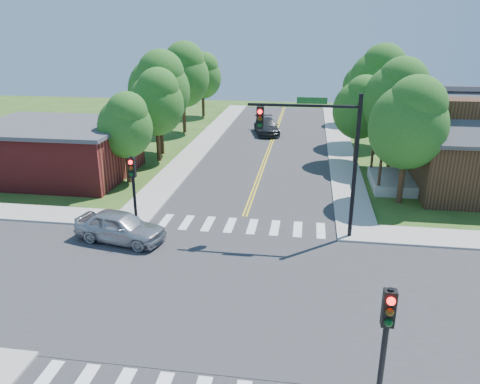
% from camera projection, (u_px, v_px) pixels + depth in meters
% --- Properties ---
extents(ground, '(100.00, 100.00, 0.00)m').
position_uv_depth(ground, '(219.00, 287.00, 19.16)').
color(ground, '#264A17').
rests_on(ground, ground).
extents(road_ns, '(10.00, 90.00, 0.04)m').
position_uv_depth(road_ns, '(219.00, 287.00, 19.15)').
color(road_ns, '#2D2D30').
rests_on(road_ns, ground).
extents(road_ew, '(90.00, 10.00, 0.04)m').
position_uv_depth(road_ew, '(219.00, 287.00, 19.15)').
color(road_ew, '#2D2D30').
rests_on(road_ew, ground).
extents(intersection_patch, '(10.20, 10.20, 0.06)m').
position_uv_depth(intersection_patch, '(219.00, 287.00, 19.16)').
color(intersection_patch, '#2D2D30').
rests_on(intersection_patch, ground).
extents(sidewalk_nw, '(40.00, 40.00, 0.14)m').
position_uv_depth(sidewalk_nw, '(57.00, 163.00, 36.08)').
color(sidewalk_nw, '#9E9B93').
rests_on(sidewalk_nw, ground).
extents(crosswalk_north, '(8.85, 2.00, 0.01)m').
position_uv_depth(crosswalk_north, '(241.00, 226.00, 24.92)').
color(crosswalk_north, white).
rests_on(crosswalk_north, ground).
extents(centerline, '(0.30, 90.00, 0.01)m').
position_uv_depth(centerline, '(219.00, 286.00, 19.15)').
color(centerline, yellow).
rests_on(centerline, ground).
extents(signal_mast_ne, '(5.30, 0.42, 7.20)m').
position_uv_depth(signal_mast_ne, '(321.00, 143.00, 22.19)').
color(signal_mast_ne, black).
rests_on(signal_mast_ne, ground).
extents(signal_pole_se, '(0.34, 0.42, 3.80)m').
position_uv_depth(signal_pole_se, '(387.00, 327.00, 12.25)').
color(signal_pole_se, black).
rests_on(signal_pole_se, ground).
extents(signal_pole_nw, '(0.34, 0.42, 3.80)m').
position_uv_depth(signal_pole_nw, '(133.00, 178.00, 24.24)').
color(signal_pole_nw, black).
rests_on(signal_pole_nw, ground).
extents(building_nw, '(10.40, 8.40, 3.73)m').
position_uv_depth(building_nw, '(56.00, 150.00, 32.80)').
color(building_nw, maroon).
rests_on(building_nw, ground).
extents(tree_e_a, '(4.48, 4.26, 7.62)m').
position_uv_depth(tree_e_a, '(410.00, 121.00, 26.60)').
color(tree_e_a, '#382314').
rests_on(tree_e_a, ground).
extents(tree_e_b, '(4.81, 4.57, 8.17)m').
position_uv_depth(tree_e_b, '(398.00, 97.00, 33.09)').
color(tree_e_b, '#382314').
rests_on(tree_e_b, ground).
extents(tree_e_c, '(5.18, 4.92, 8.80)m').
position_uv_depth(tree_e_c, '(380.00, 79.00, 39.95)').
color(tree_e_c, '#382314').
rests_on(tree_e_c, ground).
extents(tree_e_d, '(3.97, 3.77, 6.74)m').
position_uv_depth(tree_e_d, '(363.00, 83.00, 49.16)').
color(tree_e_d, '#382314').
rests_on(tree_e_d, ground).
extents(tree_w_a, '(3.63, 3.45, 6.18)m').
position_uv_depth(tree_w_a, '(126.00, 124.00, 30.63)').
color(tree_w_a, '#382314').
rests_on(tree_w_a, ground).
extents(tree_w_b, '(4.97, 4.72, 8.44)m').
position_uv_depth(tree_w_b, '(160.00, 87.00, 37.23)').
color(tree_w_b, '#382314').
rests_on(tree_w_b, ground).
extents(tree_w_c, '(5.19, 4.93, 8.82)m').
position_uv_depth(tree_w_c, '(183.00, 73.00, 44.94)').
color(tree_w_c, '#382314').
rests_on(tree_w_c, ground).
extents(tree_w_d, '(4.34, 4.12, 7.37)m').
position_uv_depth(tree_w_d, '(203.00, 75.00, 53.46)').
color(tree_w_d, '#382314').
rests_on(tree_w_d, ground).
extents(tree_house, '(3.97, 3.78, 6.76)m').
position_uv_depth(tree_house, '(361.00, 106.00, 34.96)').
color(tree_house, '#382314').
rests_on(tree_house, ground).
extents(tree_bldg, '(4.26, 4.05, 7.25)m').
position_uv_depth(tree_bldg, '(157.00, 101.00, 35.46)').
color(tree_bldg, '#382314').
rests_on(tree_bldg, ground).
extents(car_silver, '(3.59, 5.25, 1.55)m').
position_uv_depth(car_silver, '(120.00, 227.00, 22.95)').
color(car_silver, '#B1B2B8').
rests_on(car_silver, ground).
extents(car_dgrey, '(4.41, 6.09, 1.49)m').
position_uv_depth(car_dgrey, '(267.00, 127.00, 45.90)').
color(car_dgrey, '#27292B').
rests_on(car_dgrey, ground).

